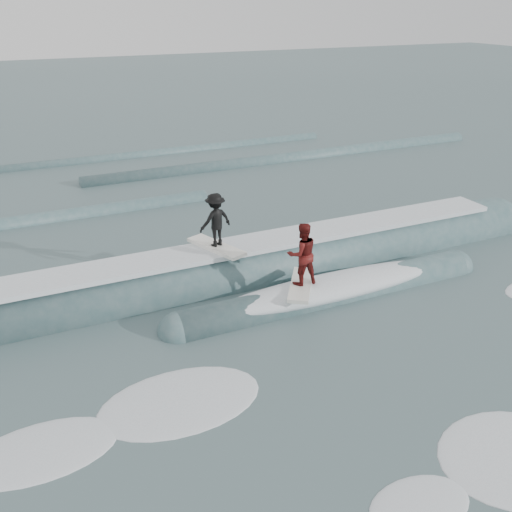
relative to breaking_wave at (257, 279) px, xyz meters
name	(u,v)px	position (x,y,z in m)	size (l,w,h in m)	color
ground	(369,404)	(-0.32, -6.14, -0.05)	(160.00, 160.00, 0.00)	#3A5355
breaking_wave	(257,279)	(0.00, 0.00, 0.00)	(22.13, 3.80, 2.04)	#37575C
surfer_black	(216,223)	(-1.11, 0.39, 1.83)	(1.20, 2.07, 1.65)	white
surfer_red	(302,257)	(0.47, -1.81, 1.36)	(1.57, 1.97, 1.83)	white
whitewater	(394,408)	(0.08, -6.47, -0.05)	(16.67, 6.79, 0.10)	white
far_swells	(157,178)	(0.22, 11.51, -0.05)	(39.54, 8.65, 0.80)	#37575C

